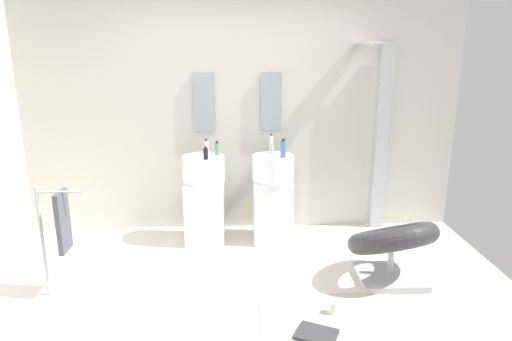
% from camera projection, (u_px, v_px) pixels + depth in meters
% --- Properties ---
extents(ground_plane, '(4.80, 3.60, 0.04)m').
position_uv_depth(ground_plane, '(241.00, 303.00, 3.72)').
color(ground_plane, silver).
extents(rear_partition, '(4.80, 0.10, 2.60)m').
position_uv_depth(rear_partition, '(238.00, 113.00, 4.96)').
color(rear_partition, beige).
rests_on(rear_partition, ground_plane).
extents(pedestal_sink_left, '(0.43, 0.43, 1.02)m').
position_uv_depth(pedestal_sink_left, '(204.00, 198.00, 4.75)').
color(pedestal_sink_left, white).
rests_on(pedestal_sink_left, ground_plane).
extents(pedestal_sink_right, '(0.43, 0.43, 1.02)m').
position_uv_depth(pedestal_sink_right, '(273.00, 197.00, 4.78)').
color(pedestal_sink_right, white).
rests_on(pedestal_sink_right, ground_plane).
extents(vanity_mirror_left, '(0.22, 0.03, 0.61)m').
position_uv_depth(vanity_mirror_left, '(204.00, 102.00, 4.84)').
color(vanity_mirror_left, '#8C9EA8').
extents(vanity_mirror_right, '(0.22, 0.03, 0.61)m').
position_uv_depth(vanity_mirror_right, '(271.00, 102.00, 4.88)').
color(vanity_mirror_right, '#8C9EA8').
extents(shower_column, '(0.49, 0.24, 2.05)m').
position_uv_depth(shower_column, '(381.00, 134.00, 4.97)').
color(shower_column, '#B7BABF').
rests_on(shower_column, ground_plane).
extents(lounge_chair, '(1.02, 1.02, 0.65)m').
position_uv_depth(lounge_chair, '(392.00, 244.00, 3.96)').
color(lounge_chair, '#B7BABF').
rests_on(lounge_chair, ground_plane).
extents(towel_rack, '(0.37, 0.22, 0.95)m').
position_uv_depth(towel_rack, '(60.00, 224.00, 3.65)').
color(towel_rack, '#B7BABF').
rests_on(towel_rack, ground_plane).
extents(area_rug, '(1.10, 0.84, 0.01)m').
position_uv_depth(area_rug, '(334.00, 323.00, 3.41)').
color(area_rug, beige).
rests_on(area_rug, ground_plane).
extents(magazine_charcoal, '(0.35, 0.32, 0.03)m').
position_uv_depth(magazine_charcoal, '(317.00, 334.00, 3.26)').
color(magazine_charcoal, '#38383D').
rests_on(magazine_charcoal, area_rug).
extents(coffee_mug, '(0.07, 0.07, 0.10)m').
position_uv_depth(coffee_mug, '(334.00, 308.00, 3.52)').
color(coffee_mug, white).
rests_on(coffee_mug, area_rug).
extents(soap_bottle_white, '(0.05, 0.05, 0.15)m').
position_uv_depth(soap_bottle_white, '(206.00, 147.00, 4.74)').
color(soap_bottle_white, white).
rests_on(soap_bottle_white, pedestal_sink_left).
extents(soap_bottle_clear, '(0.04, 0.04, 0.20)m').
position_uv_depth(soap_bottle_clear, '(271.00, 144.00, 4.79)').
color(soap_bottle_clear, silver).
rests_on(soap_bottle_clear, pedestal_sink_right).
extents(soap_bottle_black, '(0.05, 0.05, 0.13)m').
position_uv_depth(soap_bottle_black, '(206.00, 154.00, 4.50)').
color(soap_bottle_black, black).
rests_on(soap_bottle_black, pedestal_sink_left).
extents(soap_bottle_blue, '(0.06, 0.06, 0.19)m').
position_uv_depth(soap_bottle_blue, '(283.00, 149.00, 4.57)').
color(soap_bottle_blue, '#4C72B7').
rests_on(soap_bottle_blue, pedestal_sink_right).
extents(soap_bottle_green, '(0.05, 0.05, 0.14)m').
position_uv_depth(soap_bottle_green, '(217.00, 149.00, 4.67)').
color(soap_bottle_green, '#59996B').
rests_on(soap_bottle_green, pedestal_sink_left).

